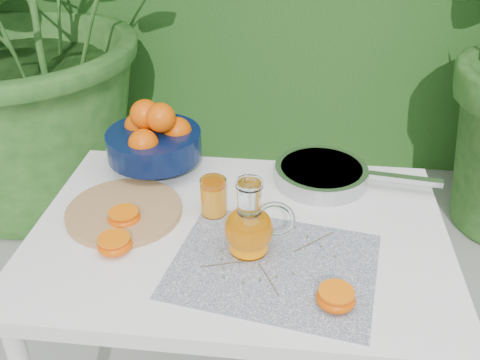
# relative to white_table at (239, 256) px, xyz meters

# --- Properties ---
(potted_plant_left) EXTENTS (2.68, 2.68, 1.94)m
(potted_plant_left) POSITION_rel_white_table_xyz_m (-1.12, 1.25, 0.30)
(potted_plant_left) COLOR #22531C
(potted_plant_left) RESTS_ON ground
(white_table) EXTENTS (1.00, 0.70, 0.75)m
(white_table) POSITION_rel_white_table_xyz_m (0.00, 0.00, 0.00)
(white_table) COLOR white
(white_table) RESTS_ON ground
(placemat) EXTENTS (0.49, 0.41, 0.00)m
(placemat) POSITION_rel_white_table_xyz_m (0.09, -0.12, 0.08)
(placemat) COLOR #0B1642
(placemat) RESTS_ON white_table
(cutting_board) EXTENTS (0.30, 0.30, 0.02)m
(cutting_board) POSITION_rel_white_table_xyz_m (-0.29, 0.03, 0.09)
(cutting_board) COLOR #AA824D
(cutting_board) RESTS_ON white_table
(fruit_bowl) EXTENTS (0.31, 0.31, 0.21)m
(fruit_bowl) POSITION_rel_white_table_xyz_m (-0.27, 0.27, 0.18)
(fruit_bowl) COLOR black
(fruit_bowl) RESTS_ON white_table
(juice_pitcher) EXTENTS (0.16, 0.11, 0.18)m
(juice_pitcher) POSITION_rel_white_table_xyz_m (0.03, -0.08, 0.15)
(juice_pitcher) COLOR white
(juice_pitcher) RESTS_ON white_table
(juice_tumbler) EXTENTS (0.08, 0.08, 0.10)m
(juice_tumbler) POSITION_rel_white_table_xyz_m (-0.07, 0.06, 0.13)
(juice_tumbler) COLOR white
(juice_tumbler) RESTS_ON white_table
(saute_pan) EXTENTS (0.46, 0.29, 0.05)m
(saute_pan) POSITION_rel_white_table_xyz_m (0.20, 0.25, 0.11)
(saute_pan) COLOR #AFB0B4
(saute_pan) RESTS_ON white_table
(orange_halves) EXTENTS (0.59, 0.31, 0.04)m
(orange_halves) POSITION_rel_white_table_xyz_m (-0.11, -0.12, 0.10)
(orange_halves) COLOR #D94D02
(orange_halves) RESTS_ON white_table
(thyme_sprigs) EXTENTS (0.30, 0.24, 0.01)m
(thyme_sprigs) POSITION_rel_white_table_xyz_m (0.08, -0.11, 0.09)
(thyme_sprigs) COLOR brown
(thyme_sprigs) RESTS_ON white_table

